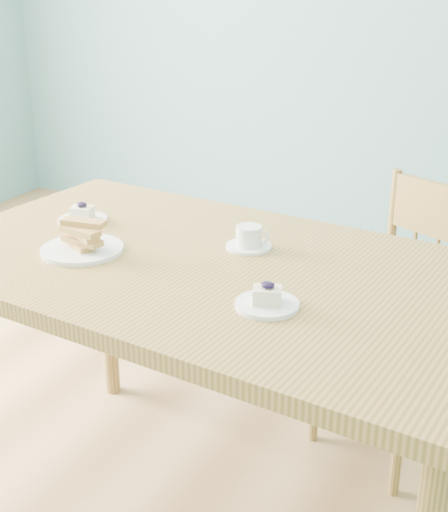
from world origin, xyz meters
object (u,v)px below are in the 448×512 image
object	(u,v)px
dining_chair	(404,321)
biscotti_plate	(82,242)
dining_table	(211,292)
cheesecake_plate_near	(267,301)
cheesecake_plate_far	(83,217)
coffee_cup	(249,239)

from	to	relation	value
dining_chair	biscotti_plate	world-z (taller)	biscotti_plate
dining_table	cheesecake_plate_near	xyz separation A→B (m)	(0.23, -0.17, 0.10)
dining_chair	cheesecake_plate_far	size ratio (longest dim) A/B	6.32
dining_table	cheesecake_plate_far	distance (m)	0.51
cheesecake_plate_near	cheesecake_plate_far	xyz separation A→B (m)	(-0.72, 0.28, -0.00)
dining_chair	cheesecake_plate_near	world-z (taller)	dining_chair
dining_table	cheesecake_plate_near	distance (m)	0.30
cheesecake_plate_near	coffee_cup	distance (m)	0.36
dining_chair	biscotti_plate	bearing A→B (deg)	-110.84
dining_chair	cheesecake_plate_far	xyz separation A→B (m)	(-0.87, -0.51, 0.38)
cheesecake_plate_near	dining_table	bearing A→B (deg)	143.53
dining_table	coffee_cup	world-z (taller)	coffee_cup
dining_chair	coffee_cup	world-z (taller)	dining_chair
dining_table	dining_chair	size ratio (longest dim) A/B	1.78
coffee_cup	cheesecake_plate_near	bearing A→B (deg)	-69.86
dining_chair	cheesecake_plate_near	bearing A→B (deg)	-75.83
biscotti_plate	cheesecake_plate_near	bearing A→B (deg)	-8.24
biscotti_plate	coffee_cup	bearing A→B (deg)	30.37
cheesecake_plate_far	biscotti_plate	bearing A→B (deg)	-52.89
cheesecake_plate_near	biscotti_plate	distance (m)	0.58
dining_table	cheesecake_plate_near	world-z (taller)	cheesecake_plate_near
cheesecake_plate_near	coffee_cup	size ratio (longest dim) A/B	1.17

